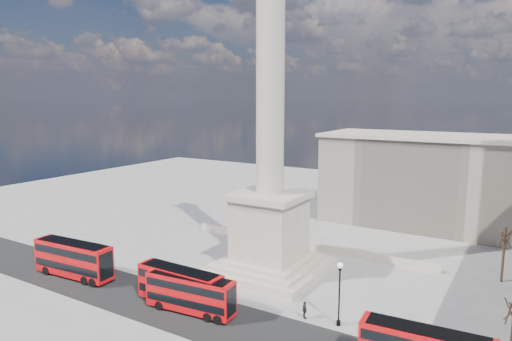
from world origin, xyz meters
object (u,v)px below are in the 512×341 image
(red_bus_e, at_px, (74,259))
(pedestrian_walking, at_px, (369,331))
(pedestrian_crossing, at_px, (305,310))
(pedestrian_standing, at_px, (382,322))
(red_bus_a, at_px, (181,287))
(red_bus_b, at_px, (191,293))
(nelsons_column, at_px, (270,177))
(victorian_lamp, at_px, (339,289))

(red_bus_e, xyz_separation_m, pedestrian_walking, (37.66, 4.60, -1.51))
(red_bus_e, height_order, pedestrian_crossing, red_bus_e)
(red_bus_e, distance_m, pedestrian_standing, 38.89)
(red_bus_a, relative_size, red_bus_b, 1.03)
(nelsons_column, xyz_separation_m, red_bus_a, (-3.28, -14.28, -10.65))
(nelsons_column, height_order, red_bus_a, nelsons_column)
(red_bus_a, height_order, pedestrian_walking, red_bus_a)
(red_bus_b, bearing_deg, pedestrian_walking, 7.87)
(pedestrian_walking, height_order, pedestrian_crossing, pedestrian_walking)
(nelsons_column, bearing_deg, victorian_lamp, -34.55)
(pedestrian_walking, bearing_deg, pedestrian_crossing, 153.99)
(nelsons_column, height_order, pedestrian_walking, nelsons_column)
(red_bus_a, xyz_separation_m, pedestrian_standing, (20.91, 6.23, -1.37))
(nelsons_column, relative_size, pedestrian_crossing, 25.96)
(red_bus_b, distance_m, pedestrian_crossing, 12.37)
(pedestrian_walking, xyz_separation_m, pedestrian_standing, (0.54, 2.49, -0.06))
(red_bus_a, height_order, red_bus_e, red_bus_e)
(pedestrian_walking, bearing_deg, pedestrian_standing, 57.80)
(red_bus_a, distance_m, victorian_lamp, 17.57)
(red_bus_e, xyz_separation_m, victorian_lamp, (34.05, 5.86, 1.50))
(victorian_lamp, xyz_separation_m, pedestrian_walking, (3.61, -1.25, -3.01))
(nelsons_column, bearing_deg, pedestrian_walking, -31.65)
(pedestrian_walking, relative_size, pedestrian_standing, 1.07)
(red_bus_e, bearing_deg, red_bus_b, -3.32)
(nelsons_column, xyz_separation_m, pedestrian_walking, (17.09, -10.54, -11.95))
(victorian_lamp, xyz_separation_m, pedestrian_standing, (4.15, 1.23, -3.07))
(pedestrian_crossing, bearing_deg, victorian_lamp, -124.96)
(nelsons_column, bearing_deg, red_bus_b, -94.95)
(red_bus_b, height_order, red_bus_e, red_bus_e)
(pedestrian_crossing, bearing_deg, red_bus_a, 66.33)
(red_bus_a, relative_size, pedestrian_crossing, 5.57)
(red_bus_b, xyz_separation_m, pedestrian_crossing, (11.18, 5.16, -1.22))
(red_bus_b, xyz_separation_m, pedestrian_standing, (18.93, 6.87, -1.27))
(red_bus_a, distance_m, red_bus_e, 17.31)
(pedestrian_standing, bearing_deg, nelsons_column, -46.57)
(red_bus_b, distance_m, red_bus_e, 19.28)
(red_bus_e, bearing_deg, pedestrian_walking, 2.99)
(red_bus_b, bearing_deg, victorian_lamp, 15.34)
(red_bus_e, bearing_deg, pedestrian_crossing, 6.03)
(red_bus_b, relative_size, victorian_lamp, 1.54)
(victorian_lamp, bearing_deg, red_bus_e, -170.24)
(red_bus_e, relative_size, pedestrian_crossing, 6.14)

